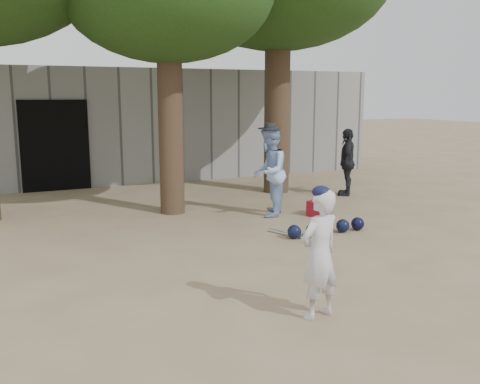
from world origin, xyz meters
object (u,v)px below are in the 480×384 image
spectator_blue (269,172)px  spectator_dark (347,162)px  red_bag (319,208)px  boy_player (319,254)px

spectator_blue → spectator_dark: (2.65, 1.15, -0.08)m
spectator_blue → red_bag: (0.89, -0.39, -0.71)m
red_bag → spectator_blue: bearing=156.1°
boy_player → spectator_dark: spectator_dark is taller
boy_player → spectator_blue: 4.81m
spectator_blue → spectator_dark: bearing=149.2°
spectator_dark → red_bag: bearing=-8.9°
boy_player → spectator_dark: bearing=-142.3°
boy_player → spectator_dark: 7.16m
boy_player → spectator_blue: spectator_blue is taller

